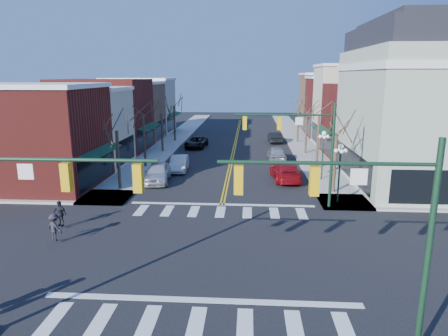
% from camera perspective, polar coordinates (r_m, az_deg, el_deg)
% --- Properties ---
extents(ground, '(160.00, 160.00, 0.00)m').
position_cam_1_polar(ground, '(21.18, -1.75, -11.86)').
color(ground, black).
rests_on(ground, ground).
extents(sidewalk_left, '(3.50, 70.00, 0.15)m').
position_cam_1_polar(sidewalk_left, '(41.48, -11.26, 0.52)').
color(sidewalk_left, '#9E9B93').
rests_on(sidewalk_left, ground).
extents(sidewalk_right, '(3.50, 70.00, 0.15)m').
position_cam_1_polar(sidewalk_right, '(40.69, 13.31, 0.17)').
color(sidewalk_right, '#9E9B93').
rests_on(sidewalk_right, ground).
extents(bldg_left_brick_a, '(10.00, 8.50, 8.00)m').
position_cam_1_polar(bldg_left_brick_a, '(35.75, -25.50, 3.89)').
color(bldg_left_brick_a, maroon).
rests_on(bldg_left_brick_a, ground).
extents(bldg_left_stucco_a, '(10.00, 7.00, 7.50)m').
position_cam_1_polar(bldg_left_stucco_a, '(42.65, -20.49, 5.30)').
color(bldg_left_stucco_a, beige).
rests_on(bldg_left_stucco_a, ground).
extents(bldg_left_brick_b, '(10.00, 9.00, 8.50)m').
position_cam_1_polar(bldg_left_brick_b, '(49.96, -16.84, 7.17)').
color(bldg_left_brick_b, maroon).
rests_on(bldg_left_brick_b, ground).
extents(bldg_left_tan, '(10.00, 7.50, 7.80)m').
position_cam_1_polar(bldg_left_tan, '(57.76, -13.99, 7.72)').
color(bldg_left_tan, '#88664B').
rests_on(bldg_left_tan, ground).
extents(bldg_left_stucco_b, '(10.00, 8.00, 8.20)m').
position_cam_1_polar(bldg_left_stucco_b, '(65.15, -11.95, 8.57)').
color(bldg_left_stucco_b, beige).
rests_on(bldg_left_stucco_b, ground).
extents(bldg_right_brick_a, '(10.00, 8.50, 8.00)m').
position_cam_1_polar(bldg_right_brick_a, '(47.15, 20.57, 6.27)').
color(bldg_right_brick_a, maroon).
rests_on(bldg_right_brick_a, ground).
extents(bldg_right_stucco, '(10.00, 7.00, 10.00)m').
position_cam_1_polar(bldg_right_stucco, '(54.50, 18.33, 8.31)').
color(bldg_right_stucco, beige).
rests_on(bldg_right_stucco, ground).
extents(bldg_right_brick_b, '(10.00, 8.00, 8.50)m').
position_cam_1_polar(bldg_right_brick_b, '(61.82, 16.56, 8.23)').
color(bldg_right_brick_b, maroon).
rests_on(bldg_right_brick_b, ground).
extents(bldg_right_tan, '(10.00, 8.00, 9.00)m').
position_cam_1_polar(bldg_right_tan, '(69.61, 15.13, 9.01)').
color(bldg_right_tan, '#88664B').
rests_on(bldg_right_tan, ground).
extents(victorian_corner, '(12.25, 14.25, 13.30)m').
position_cam_1_polar(victorian_corner, '(36.74, 27.43, 8.10)').
color(victorian_corner, '#A1B099').
rests_on(victorian_corner, ground).
extents(traffic_mast_near_left, '(6.60, 0.28, 7.20)m').
position_cam_1_polar(traffic_mast_near_left, '(14.48, -27.41, -5.41)').
color(traffic_mast_near_left, '#14331E').
rests_on(traffic_mast_near_left, ground).
extents(traffic_mast_near_right, '(6.60, 0.28, 7.20)m').
position_cam_1_polar(traffic_mast_near_right, '(12.99, 20.09, -6.74)').
color(traffic_mast_near_right, '#14331E').
rests_on(traffic_mast_near_right, ground).
extents(traffic_mast_far_right, '(6.60, 0.28, 7.20)m').
position_cam_1_polar(traffic_mast_far_right, '(27.10, 11.46, 3.87)').
color(traffic_mast_far_right, '#14331E').
rests_on(traffic_mast_far_right, ground).
extents(lamppost_corner, '(0.36, 0.36, 4.33)m').
position_cam_1_polar(lamppost_corner, '(28.96, 16.22, 0.67)').
color(lamppost_corner, '#14331E').
rests_on(lamppost_corner, ground).
extents(lamppost_midblock, '(0.36, 0.36, 4.33)m').
position_cam_1_polar(lamppost_midblock, '(35.21, 13.99, 2.94)').
color(lamppost_midblock, '#14331E').
rests_on(lamppost_midblock, ground).
extents(tree_left_a, '(0.24, 0.24, 4.76)m').
position_cam_1_polar(tree_left_a, '(32.48, -14.84, 1.01)').
color(tree_left_a, '#382B21').
rests_on(tree_left_a, ground).
extents(tree_left_b, '(0.24, 0.24, 5.04)m').
position_cam_1_polar(tree_left_b, '(39.99, -11.29, 3.62)').
color(tree_left_b, '#382B21').
rests_on(tree_left_b, ground).
extents(tree_left_c, '(0.24, 0.24, 4.55)m').
position_cam_1_polar(tree_left_c, '(47.71, -8.84, 4.93)').
color(tree_left_c, '#382B21').
rests_on(tree_left_c, ground).
extents(tree_left_d, '(0.24, 0.24, 4.90)m').
position_cam_1_polar(tree_left_d, '(55.46, -7.08, 6.29)').
color(tree_left_d, '#382B21').
rests_on(tree_left_d, ground).
extents(tree_right_a, '(0.24, 0.24, 4.62)m').
position_cam_1_polar(tree_right_a, '(31.52, 15.54, 0.48)').
color(tree_right_a, '#382B21').
rests_on(tree_right_a, ground).
extents(tree_right_b, '(0.24, 0.24, 5.18)m').
position_cam_1_polar(tree_right_b, '(39.19, 13.23, 3.44)').
color(tree_right_b, '#382B21').
rests_on(tree_right_b, ground).
extents(tree_right_c, '(0.24, 0.24, 4.83)m').
position_cam_1_polar(tree_right_c, '(47.03, 11.65, 4.87)').
color(tree_right_c, '#382B21').
rests_on(tree_right_c, ground).
extents(tree_right_d, '(0.24, 0.24, 4.97)m').
position_cam_1_polar(tree_right_d, '(54.89, 10.53, 6.14)').
color(tree_right_d, '#382B21').
rests_on(tree_right_d, ground).
extents(car_left_near, '(2.43, 5.04, 1.66)m').
position_cam_1_polar(car_left_near, '(34.50, -9.45, -0.67)').
color(car_left_near, silver).
rests_on(car_left_near, ground).
extents(car_left_mid, '(1.84, 4.50, 1.45)m').
position_cam_1_polar(car_left_mid, '(38.34, -6.44, 0.66)').
color(car_left_mid, silver).
rests_on(car_left_mid, ground).
extents(car_left_far, '(2.70, 5.15, 1.38)m').
position_cam_1_polar(car_left_far, '(50.64, -3.97, 3.71)').
color(car_left_far, black).
rests_on(car_left_far, ground).
extents(car_right_near, '(2.67, 5.57, 1.57)m').
position_cam_1_polar(car_right_near, '(35.06, 8.77, -0.50)').
color(car_right_near, maroon).
rests_on(car_right_near, ground).
extents(car_right_mid, '(1.91, 4.67, 1.58)m').
position_cam_1_polar(car_right_mid, '(42.96, 7.51, 2.07)').
color(car_right_mid, '#ABACB0').
rests_on(car_right_mid, ground).
extents(car_right_far, '(1.79, 4.51, 1.46)m').
position_cam_1_polar(car_right_far, '(54.77, 7.27, 4.39)').
color(car_right_far, black).
rests_on(car_right_far, ground).
extents(pedestrian_dark_a, '(1.00, 0.66, 1.57)m').
position_cam_1_polar(pedestrian_dark_a, '(25.77, -22.40, -6.01)').
color(pedestrian_dark_a, black).
rests_on(pedestrian_dark_a, sidewalk_left).
extents(pedestrian_dark_b, '(1.13, 0.94, 1.53)m').
position_cam_1_polar(pedestrian_dark_b, '(23.70, -23.05, -7.79)').
color(pedestrian_dark_b, black).
rests_on(pedestrian_dark_b, sidewalk_left).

